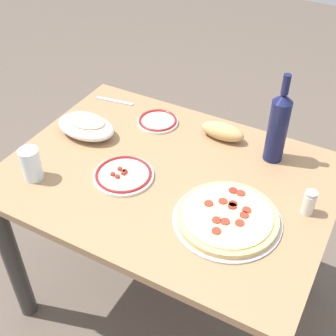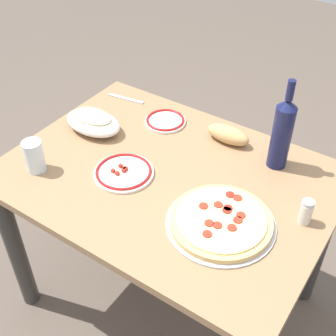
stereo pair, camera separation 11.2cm
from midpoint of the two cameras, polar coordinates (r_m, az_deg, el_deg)
ground_plane at (r=2.13m, az=-1.57°, el=-15.93°), size 8.00×8.00×0.00m
dining_table at (r=1.67m, az=-1.93°, el=-4.41°), size 1.13×0.83×0.73m
pepperoni_pizza at (r=1.41m, az=5.26°, el=-6.33°), size 0.34×0.34×0.03m
baked_pasta_dish at (r=1.78m, az=-12.16°, el=5.23°), size 0.24×0.15×0.08m
wine_bottle at (r=1.59m, az=11.81°, el=5.14°), size 0.07×0.07×0.34m
water_glass at (r=1.61m, az=-18.85°, el=0.41°), size 0.07×0.07×0.12m
side_plate_near at (r=1.82m, az=-3.06°, el=5.90°), size 0.16×0.16×0.02m
side_plate_far at (r=1.57m, az=-7.69°, el=-0.92°), size 0.21×0.21×0.02m
bread_loaf at (r=1.73m, az=5.08°, el=4.58°), size 0.17×0.07×0.07m
spice_shaker at (r=1.46m, az=15.34°, el=-4.31°), size 0.04×0.04×0.09m
fork_right at (r=1.98m, az=-8.36°, el=8.35°), size 0.17×0.04×0.00m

